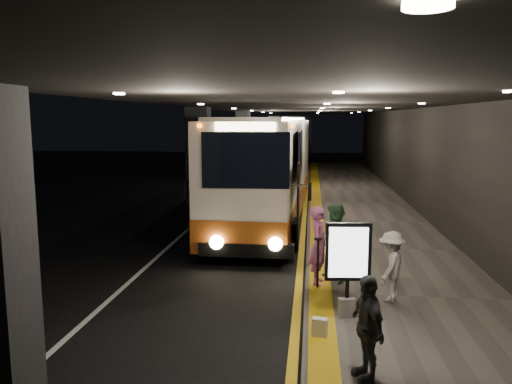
# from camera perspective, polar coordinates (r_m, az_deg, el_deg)

# --- Properties ---
(ground) EXTENTS (90.00, 90.00, 0.00)m
(ground) POSITION_cam_1_polar(r_m,az_deg,el_deg) (14.67, -4.13, -7.37)
(ground) COLOR black
(lane_line_white) EXTENTS (0.12, 50.00, 0.01)m
(lane_line_white) POSITION_cam_1_polar(r_m,az_deg,el_deg) (19.79, -6.64, -3.25)
(lane_line_white) COLOR silver
(lane_line_white) RESTS_ON ground
(kerb_stripe_yellow) EXTENTS (0.18, 50.00, 0.01)m
(kerb_stripe_yellow) POSITION_cam_1_polar(r_m,az_deg,el_deg) (19.30, 5.48, -3.53)
(kerb_stripe_yellow) COLOR gold
(kerb_stripe_yellow) RESTS_ON ground
(sidewalk) EXTENTS (4.50, 50.00, 0.15)m
(sidewalk) POSITION_cam_1_polar(r_m,az_deg,el_deg) (19.40, 12.60, -3.42)
(sidewalk) COLOR #514C44
(sidewalk) RESTS_ON ground
(tactile_strip) EXTENTS (0.50, 50.00, 0.01)m
(tactile_strip) POSITION_cam_1_polar(r_m,az_deg,el_deg) (19.27, 6.98, -3.12)
(tactile_strip) COLOR gold
(tactile_strip) RESTS_ON sidewalk
(terminal_wall) EXTENTS (0.10, 50.00, 6.00)m
(terminal_wall) POSITION_cam_1_polar(r_m,az_deg,el_deg) (19.41, 19.52, 5.02)
(terminal_wall) COLOR black
(terminal_wall) RESTS_ON ground
(support_columns) EXTENTS (0.80, 24.80, 4.40)m
(support_columns) POSITION_cam_1_polar(r_m,az_deg,el_deg) (18.43, -6.54, 2.80)
(support_columns) COLOR black
(support_columns) RESTS_ON ground
(canopy) EXTENTS (9.00, 50.00, 0.40)m
(canopy) POSITION_cam_1_polar(r_m,az_deg,el_deg) (18.89, 6.14, 10.23)
(canopy) COLOR black
(canopy) RESTS_ON support_columns
(coach_main) EXTENTS (3.01, 12.61, 3.91)m
(coach_main) POSITION_cam_1_polar(r_m,az_deg,el_deg) (18.90, 1.26, 2.00)
(coach_main) COLOR beige
(coach_main) RESTS_ON ground
(coach_second) EXTENTS (2.49, 11.11, 3.48)m
(coach_second) POSITION_cam_1_polar(r_m,az_deg,el_deg) (30.66, 3.48, 4.06)
(coach_second) COLOR beige
(coach_second) RESTS_ON ground
(coach_third) EXTENTS (3.50, 13.01, 4.04)m
(coach_third) POSITION_cam_1_polar(r_m,az_deg,el_deg) (43.41, 4.06, 5.69)
(coach_third) COLOR beige
(coach_third) RESTS_ON ground
(passenger_boarding) EXTENTS (0.48, 0.70, 1.84)m
(passenger_boarding) POSITION_cam_1_polar(r_m,az_deg,el_deg) (11.73, 7.16, -6.05)
(passenger_boarding) COLOR #C75D94
(passenger_boarding) RESTS_ON sidewalk
(passenger_waiting_green) EXTENTS (0.95, 1.07, 1.87)m
(passenger_waiting_green) POSITION_cam_1_polar(r_m,az_deg,el_deg) (11.90, 9.07, -5.79)
(passenger_waiting_green) COLOR #39673E
(passenger_waiting_green) RESTS_ON sidewalk
(passenger_waiting_white) EXTENTS (0.83, 1.07, 1.50)m
(passenger_waiting_white) POSITION_cam_1_polar(r_m,az_deg,el_deg) (10.98, 15.19, -8.21)
(passenger_waiting_white) COLOR silver
(passenger_waiting_white) RESTS_ON sidewalk
(passenger_waiting_grey) EXTENTS (0.75, 1.03, 1.59)m
(passenger_waiting_grey) POSITION_cam_1_polar(r_m,az_deg,el_deg) (7.78, 12.58, -14.80)
(passenger_waiting_grey) COLOR #424346
(passenger_waiting_grey) RESTS_ON sidewalk
(bag_polka) EXTENTS (0.33, 0.21, 0.38)m
(bag_polka) POSITION_cam_1_polar(r_m,az_deg,el_deg) (10.11, 10.28, -12.87)
(bag_polka) COLOR black
(bag_polka) RESTS_ON sidewalk
(bag_plain) EXTENTS (0.29, 0.20, 0.33)m
(bag_plain) POSITION_cam_1_polar(r_m,az_deg,el_deg) (9.22, 7.31, -15.09)
(bag_plain) COLOR silver
(bag_plain) RESTS_ON sidewalk
(info_sign) EXTENTS (0.88, 0.19, 1.86)m
(info_sign) POSITION_cam_1_polar(r_m,az_deg,el_deg) (9.82, 10.48, -6.94)
(info_sign) COLOR black
(info_sign) RESTS_ON sidewalk
(stanchion_post) EXTENTS (0.05, 0.05, 1.14)m
(stanchion_post) POSITION_cam_1_polar(r_m,az_deg,el_deg) (11.53, 7.08, -8.11)
(stanchion_post) COLOR black
(stanchion_post) RESTS_ON sidewalk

